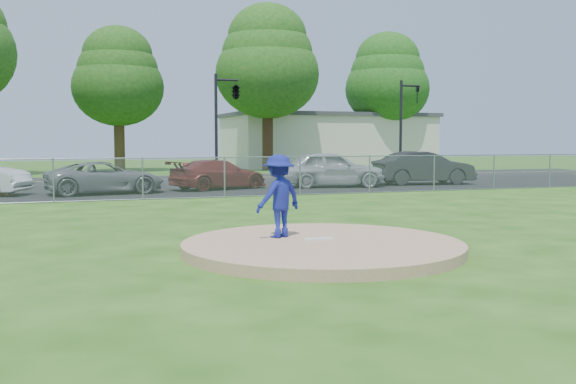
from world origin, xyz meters
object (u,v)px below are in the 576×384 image
traffic_signal_right (404,119)px  parked_car_charcoal (423,168)px  tree_center (118,76)px  parked_car_gray (105,178)px  commercial_building (326,140)px  parked_car_darkred (219,174)px  tree_far_right (387,78)px  tree_right (267,61)px  traffic_signal_center (234,93)px  parked_car_pearl (331,169)px  pitcher (279,196)px  traffic_cone (4,185)px

traffic_signal_right → parked_car_charcoal: 7.24m
tree_center → traffic_signal_right: bearing=-38.2°
parked_car_charcoal → parked_car_gray: bearing=98.6°
commercial_building → parked_car_darkred: bearing=-123.0°
tree_center → tree_far_right: (21.00, 1.00, 0.59)m
commercial_building → tree_right: bearing=-139.4°
traffic_signal_center → parked_car_darkred: size_ratio=1.27×
tree_right → commercial_building: bearing=40.6°
tree_right → parked_car_pearl: bearing=-97.5°
commercial_building → traffic_signal_right: size_ratio=2.93×
parked_car_pearl → parked_car_charcoal: (4.91, 0.13, -0.03)m
pitcher → parked_car_pearl: (7.46, 14.80, -0.19)m
commercial_building → traffic_signal_right: 16.14m
tree_far_right → traffic_signal_center: bearing=-141.0°
parked_car_darkred → pitcher: bearing=151.7°
parked_car_charcoal → parked_car_pearl: bearing=98.0°
parked_car_pearl → traffic_signal_center: bearing=34.5°
parked_car_darkred → parked_car_charcoal: (10.03, -0.29, 0.15)m
traffic_cone → commercial_building: bearing=44.4°
pitcher → parked_car_gray: 14.60m
tree_right → parked_car_darkred: bearing=-114.5°
parked_car_gray → traffic_signal_right: bearing=-77.3°
parked_car_charcoal → pitcher: bearing=146.8°
commercial_building → parked_car_charcoal: bearing=-100.8°
tree_far_right → parked_car_pearl: bearing=-124.1°
parked_car_darkred → parked_car_pearl: 5.14m
traffic_signal_right → pitcher: traffic_signal_right is taller
commercial_building → traffic_cone: 32.03m
parked_car_gray → parked_car_pearl: 9.95m
traffic_signal_center → traffic_cone: (-10.81, -6.38, -4.22)m
pitcher → parked_car_gray: bearing=-103.8°
commercial_building → parked_car_darkred: size_ratio=3.71×
tree_center → parked_car_charcoal: size_ratio=2.05×
tree_center → traffic_signal_center: (4.97, -12.00, -1.86)m
traffic_signal_center → parked_car_gray: 10.60m
tree_center → parked_car_pearl: (7.83, -18.42, -5.64)m
tree_center → tree_far_right: size_ratio=0.92×
commercial_building → pitcher: (-16.62, -37.22, -1.13)m
parked_car_darkred → parked_car_charcoal: size_ratio=0.92×
tree_far_right → parked_car_pearl: (-13.17, -19.42, -6.23)m
tree_center → tree_right: size_ratio=0.85×
pitcher → commercial_building: bearing=-137.7°
pitcher → parked_car_darkred: pitcher is taller
pitcher → traffic_cone: pitcher is taller
traffic_cone → parked_car_gray: 3.77m
traffic_signal_right → tree_center: bearing=141.8°
traffic_signal_center → pitcher: size_ratio=3.38×
tree_center → tree_right: (10.00, -2.00, 1.18)m
tree_far_right → traffic_signal_center: tree_far_right is taller
parked_car_darkred → tree_right: bearing=-44.1°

